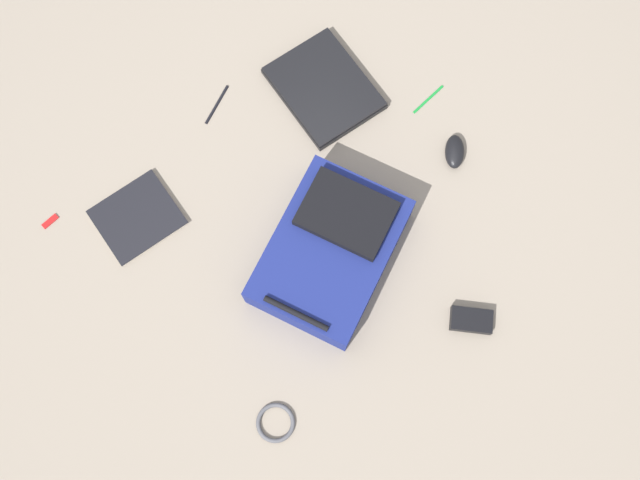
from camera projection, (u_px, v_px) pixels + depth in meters
ground_plane at (317, 223)px, 2.09m from camera, size 3.93×3.93×0.00m
backpack at (331, 250)px, 2.00m from camera, size 0.45×0.53×0.15m
laptop at (324, 88)px, 2.19m from camera, size 0.36×0.31×0.03m
book_manual at (137, 217)px, 2.09m from camera, size 0.24×0.26×0.01m
computer_mouse at (455, 152)px, 2.13m from camera, size 0.12×0.12×0.04m
cable_coil at (276, 423)px, 1.93m from camera, size 0.11×0.11×0.01m
power_brick at (471, 320)px, 2.00m from camera, size 0.13×0.13×0.03m
pen_black at (428, 99)px, 2.20m from camera, size 0.01×0.13×0.01m
pen_blue at (217, 104)px, 2.19m from camera, size 0.06×0.14×0.01m
usb_stick at (50, 221)px, 2.09m from camera, size 0.02×0.05×0.01m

